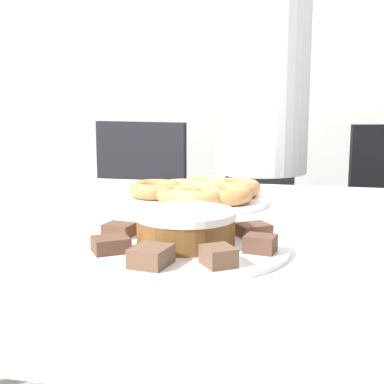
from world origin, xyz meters
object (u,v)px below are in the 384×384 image
plate_cake (186,246)px  frosted_cake (186,227)px  office_chair_left (124,244)px  person_standing (260,155)px  plate_donuts (196,201)px

plate_cake → frosted_cake: size_ratio=2.08×
office_chair_left → plate_cake: bearing=-55.2°
person_standing → plate_donuts: person_standing is taller
plate_cake → frosted_cake: frosted_cake is taller
plate_donuts → person_standing: bearing=80.6°
plate_cake → person_standing: bearing=88.1°
office_chair_left → plate_cake: (0.50, -1.10, 0.33)m
person_standing → plate_donuts: (-0.10, -0.58, -0.05)m
plate_cake → frosted_cake: bearing=180.0°
person_standing → plate_donuts: size_ratio=4.49×
frosted_cake → plate_cake: bearing=0.0°
frosted_cake → plate_donuts: bearing=99.5°
person_standing → frosted_cake: 0.97m
person_standing → frosted_cake: (-0.03, -0.97, -0.02)m
plate_cake → plate_donuts: 0.39m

